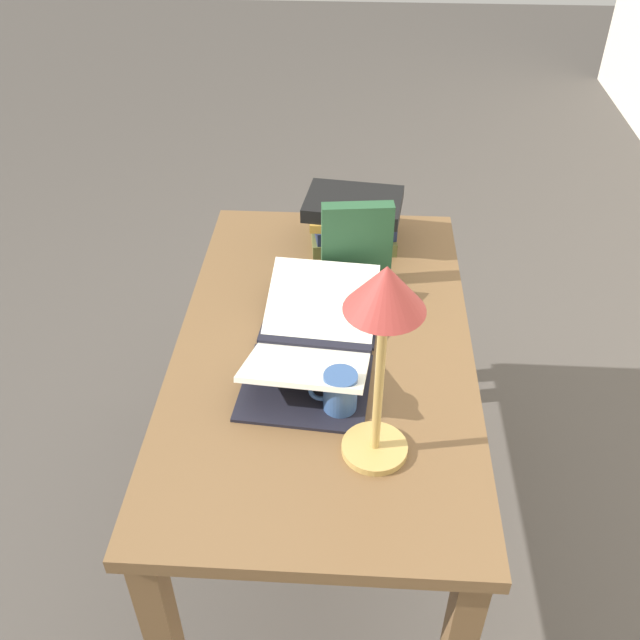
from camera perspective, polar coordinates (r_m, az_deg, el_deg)
The scene contains 7 objects.
ground_plane at distance 2.27m, azimuth 0.24°, elevation -16.41°, with size 12.00×12.00×0.00m, color #47423D.
reading_desk at distance 1.79m, azimuth 0.30°, elevation -4.54°, with size 1.24×0.71×0.75m.
open_book at distance 1.68m, azimuth -0.45°, elevation -1.54°, with size 0.55×0.33×0.10m.
book_stack_tall at distance 2.05m, azimuth 2.66°, elevation 8.09°, with size 0.22×0.29×0.14m.
book_standing_upright at distance 1.85m, azimuth 2.95°, elevation 6.01°, with size 0.06×0.19×0.24m.
reading_lamp at distance 1.24m, azimuth 5.13°, elevation 0.25°, with size 0.15×0.15×0.45m.
coffee_mug at distance 1.52m, azimuth 1.55°, elevation -5.81°, with size 0.07×0.10×0.10m.
Camera 1 is at (1.31, 0.07, 1.86)m, focal length 40.00 mm.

